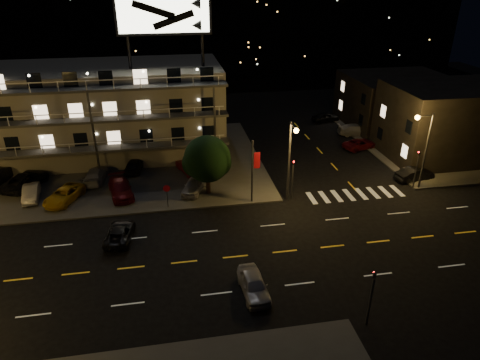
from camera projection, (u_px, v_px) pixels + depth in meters
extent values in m
plane|color=black|center=(210.00, 259.00, 33.19)|extent=(140.00, 140.00, 0.00)
cube|color=#3E3E3B|center=(68.00, 167.00, 48.67)|extent=(44.00, 24.00, 0.15)
cube|color=#3E3E3B|center=(422.00, 143.00, 55.54)|extent=(16.00, 24.00, 0.15)
cube|color=gray|center=(102.00, 113.00, 50.67)|extent=(28.00, 12.00, 10.00)
cube|color=gray|center=(96.00, 68.00, 48.37)|extent=(28.00, 12.00, 0.50)
cube|color=#3E3E3B|center=(98.00, 149.00, 45.38)|extent=(28.00, 1.80, 0.25)
cube|color=#3E3E3B|center=(93.00, 120.00, 43.97)|extent=(28.00, 1.80, 0.25)
cube|color=#3E3E3B|center=(88.00, 89.00, 42.57)|extent=(28.00, 1.80, 0.25)
cylinder|color=black|center=(129.00, 52.00, 46.35)|extent=(0.36, 0.36, 3.50)
cylinder|color=black|center=(203.00, 50.00, 47.59)|extent=(0.36, 0.36, 3.50)
cube|color=black|center=(164.00, 15.00, 45.33)|extent=(10.20, 0.50, 4.20)
cube|color=#EAEBC8|center=(164.00, 15.00, 45.06)|extent=(9.60, 0.06, 3.60)
cube|color=black|center=(448.00, 122.00, 50.16)|extent=(14.00, 10.00, 8.50)
cube|color=black|center=(396.00, 101.00, 61.11)|extent=(14.00, 12.00, 7.00)
cube|color=black|center=(171.00, 15.00, 89.87)|extent=(120.00, 20.00, 24.00)
cylinder|color=#2D2D30|center=(289.00, 162.00, 40.10)|extent=(0.20, 0.20, 8.00)
cylinder|color=#2D2D30|center=(294.00, 127.00, 37.73)|extent=(0.12, 1.80, 0.12)
sphere|color=#F2AA3C|center=(296.00, 131.00, 37.06)|extent=(0.44, 0.44, 0.44)
cylinder|color=#2D2D30|center=(426.00, 153.00, 42.29)|extent=(0.20, 0.20, 8.00)
cylinder|color=#2D2D30|center=(425.00, 116.00, 40.50)|extent=(1.80, 0.12, 0.12)
sphere|color=#F2AA3C|center=(417.00, 117.00, 40.42)|extent=(0.44, 0.44, 0.44)
cylinder|color=#2D2D30|center=(292.00, 182.00, 41.32)|extent=(0.14, 0.14, 3.60)
imported|color=black|center=(294.00, 160.00, 40.32)|extent=(0.20, 0.16, 1.00)
sphere|color=#FF0C0C|center=(294.00, 162.00, 40.25)|extent=(0.14, 0.14, 0.14)
cylinder|color=#2D2D30|center=(370.00, 302.00, 26.28)|extent=(0.14, 0.14, 3.60)
imported|color=black|center=(375.00, 272.00, 25.27)|extent=(0.20, 0.16, 1.00)
sphere|color=#FF0C0C|center=(374.00, 273.00, 25.42)|extent=(0.14, 0.14, 0.14)
cylinder|color=#2D2D30|center=(416.00, 172.00, 43.35)|extent=(0.14, 0.14, 3.60)
imported|color=black|center=(420.00, 151.00, 42.34)|extent=(0.16, 0.20, 1.00)
sphere|color=#FF0C0C|center=(419.00, 152.00, 42.37)|extent=(0.14, 0.14, 0.14)
cylinder|color=#2D2D30|center=(252.00, 172.00, 40.00)|extent=(0.16, 0.16, 6.40)
cube|color=#A30B1A|center=(257.00, 160.00, 39.54)|extent=(0.60, 0.04, 1.60)
cylinder|color=#2D2D30|center=(167.00, 198.00, 39.85)|extent=(0.08, 0.08, 2.20)
cylinder|color=#A30B1A|center=(167.00, 188.00, 39.34)|extent=(0.91, 0.04, 0.91)
cylinder|color=black|center=(208.00, 183.00, 42.38)|extent=(0.44, 0.44, 2.12)
sphere|color=black|center=(207.00, 159.00, 41.22)|extent=(4.58, 4.58, 4.58)
sphere|color=black|center=(196.00, 163.00, 41.60)|extent=(2.82, 2.82, 2.82)
sphere|color=black|center=(218.00, 163.00, 41.21)|extent=(2.64, 2.64, 2.64)
imported|color=#9B9BA1|center=(31.00, 193.00, 41.48)|extent=(1.93, 4.09, 1.30)
imported|color=gold|center=(64.00, 195.00, 41.02)|extent=(3.87, 5.16, 1.30)
imported|color=#520B11|center=(121.00, 188.00, 42.13)|extent=(3.07, 5.35, 1.46)
imported|color=#9B9BA1|center=(194.00, 185.00, 42.81)|extent=(3.14, 4.48, 1.42)
imported|color=black|center=(2.00, 174.00, 45.13)|extent=(2.67, 4.89, 1.53)
imported|color=black|center=(26.00, 180.00, 43.73)|extent=(4.37, 6.00, 1.52)
imported|color=#9B9BA1|center=(96.00, 175.00, 45.00)|extent=(2.43, 4.98, 1.40)
imported|color=black|center=(135.00, 165.00, 47.30)|extent=(2.54, 4.43, 1.42)
imported|color=#520B11|center=(188.00, 167.00, 46.94)|extent=(2.81, 4.44, 1.38)
imported|color=black|center=(415.00, 174.00, 45.53)|extent=(4.43, 2.19, 1.40)
imported|color=#520B11|center=(360.00, 144.00, 53.71)|extent=(4.88, 3.25, 1.24)
imported|color=#9B9BA1|center=(356.00, 130.00, 58.19)|extent=(5.28, 2.74, 1.46)
imported|color=black|center=(326.00, 117.00, 63.41)|extent=(4.33, 2.35, 1.40)
imported|color=#9B9BA1|center=(254.00, 284.00, 29.44)|extent=(1.91, 4.27, 1.42)
imported|color=black|center=(120.00, 233.00, 35.45)|extent=(2.57, 4.62, 1.22)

